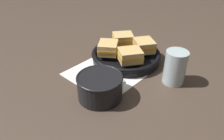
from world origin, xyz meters
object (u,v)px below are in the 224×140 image
Objects in this scene: sandwich_near_left at (144,45)px; drinking_glass at (175,67)px; skillet at (126,56)px; sandwich_far_left at (108,48)px; soup_bowl at (100,85)px; spoon at (112,79)px; sandwich_near_right at (123,39)px; sandwich_far_right at (130,55)px.

drinking_glass is at bearing -8.68° from sandwich_near_left.
skillet is 0.09m from sandwich_far_left.
soup_bowl reaches higher than spoon.
spoon is 1.38× the size of sandwich_near_right.
sandwich_near_left is at bearing 106.08° from sandwich_far_right.
sandwich_far_left is at bearing -158.24° from drinking_glass.
drinking_glass is at bearing 20.13° from spoon.
soup_bowl is 0.52× the size of skillet.
sandwich_near_right is 0.29m from drinking_glass.
sandwich_far_right is (0.10, 0.03, 0.00)m from sandwich_far_left.
sandwich_far_right is at bearing -28.92° from skillet.
sandwich_near_left and sandwich_far_left have the same top height.
spoon is 1.41× the size of sandwich_far_right.
skillet is 0.09m from sandwich_near_right.
soup_bowl is at bearing -71.47° from sandwich_near_left.
drinking_glass is at bearing 21.76° from sandwich_far_left.
sandwich_near_left is (-0.10, 0.29, 0.02)m from soup_bowl.
sandwich_near_left is 0.11m from sandwich_far_right.
sandwich_near_right is at bearing 106.08° from sandwich_far_left.
soup_bowl is 0.11m from spoon.
skillet is 2.61× the size of sandwich_near_left.
sandwich_far_left is (-0.07, -0.13, 0.00)m from sandwich_near_left.
drinking_glass reaches higher than sandwich_near_right.
drinking_glass reaches higher than spoon.
sandwich_near_left reaches higher than soup_bowl.
skillet is 0.23m from drinking_glass.
sandwich_near_left reaches higher than spoon.
sandwich_far_right is (0.03, -0.10, 0.00)m from sandwich_near_left.
sandwich_far_left is 0.94× the size of drinking_glass.
sandwich_near_right is at bearing -179.79° from drinking_glass.
soup_bowl is 0.26m from skillet.
sandwich_far_right is at bearing 16.08° from sandwich_far_left.
soup_bowl is at bearing -108.95° from drinking_glass.
sandwich_near_right is 0.15m from sandwich_far_right.
spoon is 0.23m from sandwich_near_right.
sandwich_far_right is (0.13, -0.07, 0.00)m from sandwich_near_right.
sandwich_near_right is (-0.15, 0.17, 0.06)m from spoon.
sandwich_near_right and sandwich_far_right have the same top height.
soup_bowl is at bearing -52.48° from sandwich_near_right.
skillet is 2.61× the size of sandwich_far_right.
spoon is 0.15m from sandwich_far_left.
spoon is at bearing -80.40° from sandwich_far_right.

